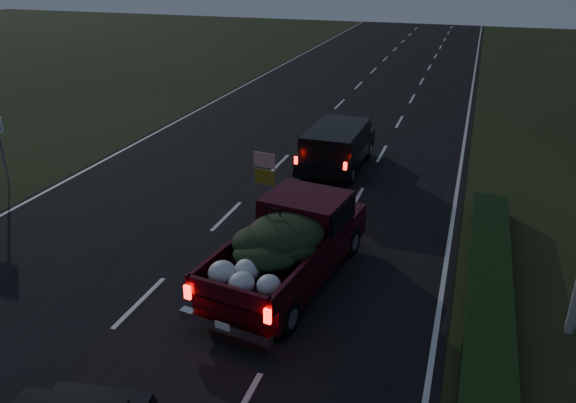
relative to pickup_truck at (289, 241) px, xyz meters
The scene contains 5 objects.
ground 3.86m from the pickup_truck, 144.78° to the right, with size 120.00×120.00×0.00m, color black.
road_asphalt 3.86m from the pickup_truck, 144.78° to the right, with size 14.00×120.00×0.02m, color black.
hedge_row 4.91m from the pickup_truck, 10.25° to the left, with size 1.00×10.00×0.60m, color black.
pickup_truck is the anchor object (origin of this frame).
lead_suv 8.15m from the pickup_truck, 95.70° to the left, with size 2.03×4.72×1.35m.
Camera 1 is at (6.86, -9.47, 7.58)m, focal length 35.00 mm.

